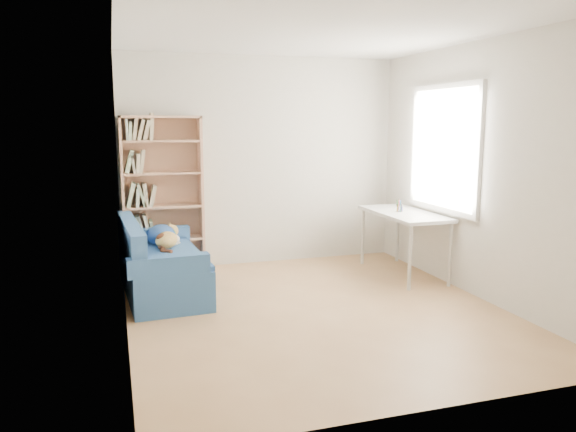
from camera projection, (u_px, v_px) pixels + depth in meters
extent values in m
plane|color=#AB7A4D|center=(316.00, 310.00, 5.41)|extent=(4.00, 4.00, 0.00)
cube|color=silver|center=(262.00, 161.00, 7.07)|extent=(3.50, 0.04, 2.60)
cube|color=silver|center=(434.00, 207.00, 3.31)|extent=(3.50, 0.04, 2.60)
cube|color=silver|center=(120.00, 182.00, 4.68)|extent=(0.04, 4.00, 2.60)
cube|color=silver|center=(478.00, 171.00, 5.70)|extent=(0.04, 4.00, 2.60)
cube|color=white|center=(318.00, 30.00, 4.98)|extent=(3.50, 4.00, 0.04)
cube|color=white|center=(446.00, 149.00, 6.24)|extent=(0.01, 1.20, 1.30)
cube|color=#264F88|center=(163.00, 275.00, 5.90)|extent=(0.85, 1.64, 0.40)
cube|color=#264F88|center=(131.00, 240.00, 5.75)|extent=(0.24, 1.60, 0.39)
cube|color=#264F88|center=(157.00, 235.00, 6.54)|extent=(0.76, 0.19, 0.18)
cube|color=#264F88|center=(169.00, 265.00, 5.17)|extent=(0.76, 0.19, 0.18)
cube|color=#264F88|center=(164.00, 255.00, 5.87)|extent=(0.83, 1.51, 0.04)
ellipsoid|color=#2F5499|center=(161.00, 235.00, 6.33)|extent=(0.33, 0.37, 0.25)
ellipsoid|color=#AC6A13|center=(166.00, 240.00, 6.10)|extent=(0.32, 0.47, 0.17)
ellipsoid|color=silver|center=(171.00, 239.00, 6.23)|extent=(0.17, 0.21, 0.11)
ellipsoid|color=#34190E|center=(164.00, 237.00, 6.03)|extent=(0.18, 0.24, 0.08)
sphere|color=#AC6A13|center=(166.00, 231.00, 6.38)|extent=(0.15, 0.15, 0.15)
cone|color=#AC6A13|center=(163.00, 224.00, 6.40)|extent=(0.07, 0.07, 0.07)
cone|color=#AC6A13|center=(164.00, 226.00, 6.33)|extent=(0.07, 0.08, 0.07)
cylinder|color=green|center=(166.00, 234.00, 6.31)|extent=(0.12, 0.06, 0.12)
cylinder|color=#34190E|center=(167.00, 248.00, 5.87)|extent=(0.07, 0.17, 0.06)
cube|color=tan|center=(123.00, 197.00, 6.48)|extent=(0.03, 0.29, 1.86)
cube|color=tan|center=(201.00, 194.00, 6.74)|extent=(0.03, 0.29, 1.86)
cube|color=tan|center=(160.00, 117.00, 6.46)|extent=(0.93, 0.29, 0.03)
cube|color=tan|center=(166.00, 271.00, 6.76)|extent=(0.93, 0.29, 0.03)
cube|color=tan|center=(162.00, 194.00, 6.74)|extent=(0.93, 0.02, 1.86)
cube|color=silver|center=(404.00, 214.00, 6.57)|extent=(0.59, 1.30, 0.04)
cylinder|color=silver|center=(397.00, 234.00, 7.27)|extent=(0.04, 0.04, 0.71)
cylinder|color=silver|center=(450.00, 255.00, 6.14)|extent=(0.04, 0.04, 0.71)
cylinder|color=silver|center=(363.00, 237.00, 7.12)|extent=(0.04, 0.04, 0.71)
cylinder|color=silver|center=(410.00, 258.00, 6.00)|extent=(0.04, 0.04, 0.71)
cylinder|color=white|center=(399.00, 208.00, 6.60)|extent=(0.08, 0.08, 0.09)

